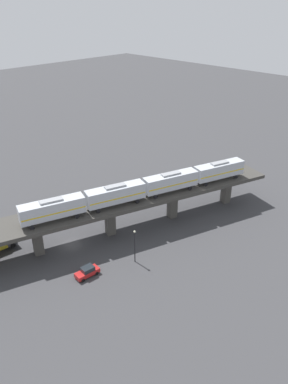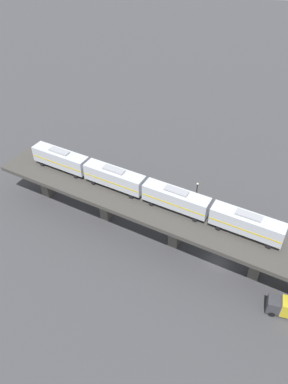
# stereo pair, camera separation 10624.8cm
# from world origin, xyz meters

# --- Properties ---
(ground_plane) EXTENTS (400.00, 400.00, 0.00)m
(ground_plane) POSITION_xyz_m (0.00, 0.00, 0.00)
(ground_plane) COLOR #38383A
(elevated_viaduct) EXTENTS (36.41, 90.09, 7.29)m
(elevated_viaduct) POSITION_xyz_m (-0.05, -0.16, 6.27)
(elevated_viaduct) COLOR #393733
(elevated_viaduct) RESTS_ON ground
(subway_train) EXTENTS (18.05, 48.23, 4.45)m
(subway_train) POSITION_xyz_m (-6.17, -14.47, 9.83)
(subway_train) COLOR #ADB2BA
(subway_train) RESTS_ON elevated_viaduct
(street_car_red) EXTENTS (2.25, 4.54, 1.89)m
(street_car_red) POSITION_xyz_m (-9.96, 3.64, 0.94)
(street_car_red) COLOR #AD1E1E
(street_car_red) RESTS_ON ground
(street_lamp) EXTENTS (0.44, 0.44, 6.94)m
(street_lamp) POSITION_xyz_m (-13.04, -5.15, 4.11)
(street_lamp) COLOR black
(street_lamp) RESTS_ON ground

